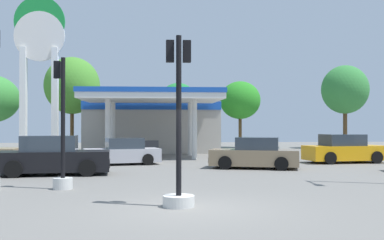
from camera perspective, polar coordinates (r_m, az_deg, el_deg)
The scene contains 13 objects.
ground_plane at distance 11.90m, azimuth -0.12°, elevation -10.77°, with size 90.00×90.00×0.00m, color slate.
gas_station at distance 35.90m, azimuth -4.90°, elevation -0.45°, with size 10.07×12.88×4.32m.
station_pole_sign at distance 33.64m, azimuth -18.15°, elevation 7.34°, with size 3.40×0.56×10.88m.
car_1 at distance 20.56m, azimuth -16.61°, elevation -4.35°, with size 4.79×2.44×1.66m.
car_2 at distance 27.37m, azimuth 18.14°, elevation -3.48°, with size 4.61×2.41×1.59m.
car_4 at distance 22.78m, azimuth 7.71°, elevation -4.17°, with size 4.55×2.93×1.51m.
car_5 at distance 25.06m, azimuth -8.51°, elevation -3.95°, with size 4.21×2.52×1.41m.
traffic_signal_0 at distance 12.03m, azimuth -1.64°, elevation -3.75°, with size 0.82×0.82×4.41m.
traffic_signal_1 at distance 15.88m, azimuth -15.59°, elevation -3.39°, with size 0.64×0.67×4.31m.
tree_1 at distance 40.55m, azimuth -14.45°, elevation 4.08°, with size 4.62×4.62×7.82m.
tree_2 at distance 42.74m, azimuth -1.72°, elevation 2.01°, with size 3.66×3.66×5.96m.
tree_3 at distance 43.41m, azimuth 5.90°, elevation 2.41°, with size 3.76×3.76×6.16m.
tree_4 at distance 44.13m, azimuth 18.20°, elevation 3.53°, with size 4.18×4.18×7.47m.
Camera 1 is at (-0.91, -11.68, 2.10)m, focal length 43.62 mm.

